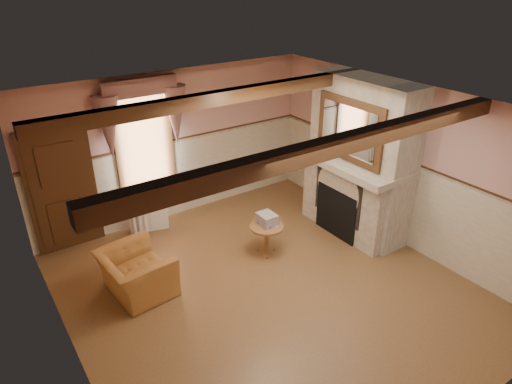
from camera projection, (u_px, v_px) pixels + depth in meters
floor at (268, 289)px, 6.93m from camera, size 5.50×6.00×0.01m
ceiling at (271, 110)px, 5.68m from camera, size 5.50×6.00×0.01m
wall_back at (175, 145)px, 8.52m from camera, size 5.50×0.02×2.80m
wall_front at (466, 340)px, 4.09m from camera, size 5.50×0.02×2.80m
wall_left at (63, 278)px, 4.91m from camera, size 0.02×6.00×2.80m
wall_right at (401, 164)px, 7.70m from camera, size 0.02×6.00×2.80m
wainscot at (269, 248)px, 6.59m from camera, size 5.50×6.00×1.50m
chair_rail at (269, 202)px, 6.26m from camera, size 5.50×6.00×0.08m
firebox at (339, 212)px, 8.19m from camera, size 0.20×0.95×0.90m
armchair at (136, 273)px, 6.73m from camera, size 1.00×1.12×0.68m
side_table at (267, 240)px, 7.68m from camera, size 0.75×0.75×0.55m
book_stack at (267, 219)px, 7.54m from camera, size 0.26×0.32×0.20m
radiator at (148, 215)px, 8.39m from camera, size 0.72×0.37×0.60m
bowl at (353, 156)px, 7.88m from camera, size 0.34×0.34×0.08m
mantel_clock at (332, 144)px, 8.24m from camera, size 0.14×0.24×0.20m
oil_lamp at (343, 146)px, 8.03m from camera, size 0.11×0.11×0.28m
candle_red at (388, 169)px, 7.29m from camera, size 0.06×0.06×0.16m
jar_yellow at (381, 167)px, 7.41m from camera, size 0.06×0.06×0.12m
fireplace at (361, 158)px, 7.98m from camera, size 0.85×2.00×2.80m
mantel at (353, 162)px, 7.91m from camera, size 1.05×2.05×0.12m
overmantel_mirror at (349, 130)px, 7.54m from camera, size 0.06×1.44×1.04m
door at (63, 192)px, 7.56m from camera, size 1.10×0.10×2.10m
window at (144, 140)px, 8.08m from camera, size 1.06×0.08×2.02m
window_drapes at (142, 108)px, 7.75m from camera, size 1.30×0.14×1.40m
ceiling_beam_front at (337, 145)px, 4.84m from camera, size 5.50×0.18×0.20m
ceiling_beam_back at (222, 97)px, 6.61m from camera, size 5.50×0.18×0.20m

